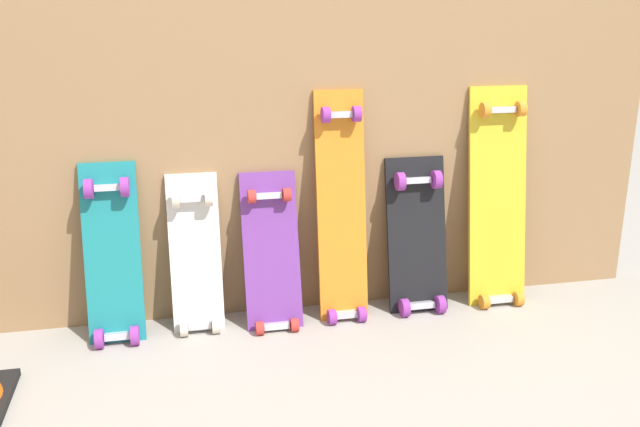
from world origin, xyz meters
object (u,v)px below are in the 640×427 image
object	(u,v)px
skateboard_purple	(272,261)
skateboard_yellow	(498,206)
skateboard_teal	(113,262)
skateboard_black	(417,243)
skateboard_white	(196,262)
skateboard_orange	(342,216)

from	to	relation	value
skateboard_purple	skateboard_yellow	distance (m)	0.92
skateboard_teal	skateboard_purple	world-z (taller)	skateboard_teal
skateboard_teal	skateboard_black	world-z (taller)	skateboard_teal
skateboard_teal	skateboard_yellow	xyz separation A→B (m)	(1.47, 0.02, 0.11)
skateboard_white	skateboard_orange	bearing A→B (deg)	-0.45
skateboard_orange	skateboard_yellow	size ratio (longest dim) A/B	1.00
skateboard_purple	skateboard_black	size ratio (longest dim) A/B	0.97
skateboard_teal	skateboard_black	bearing A→B (deg)	0.62
skateboard_purple	skateboard_teal	bearing A→B (deg)	179.30
skateboard_white	skateboard_orange	xyz separation A→B (m)	(0.55, -0.00, 0.14)
skateboard_teal	skateboard_purple	xyz separation A→B (m)	(0.56, -0.01, -0.04)
skateboard_white	skateboard_purple	world-z (taller)	skateboard_white
skateboard_teal	skateboard_orange	xyz separation A→B (m)	(0.83, 0.01, 0.11)
skateboard_black	skateboard_white	bearing A→B (deg)	179.65
skateboard_black	skateboard_yellow	size ratio (longest dim) A/B	0.71
skateboard_white	skateboard_yellow	size ratio (longest dim) A/B	0.69
skateboard_black	skateboard_purple	bearing A→B (deg)	-178.08
skateboard_white	skateboard_black	world-z (taller)	skateboard_black
skateboard_orange	skateboard_purple	bearing A→B (deg)	-175.72
skateboard_yellow	skateboard_black	bearing A→B (deg)	-178.91
skateboard_black	skateboard_yellow	world-z (taller)	skateboard_yellow
skateboard_teal	skateboard_orange	bearing A→B (deg)	0.91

